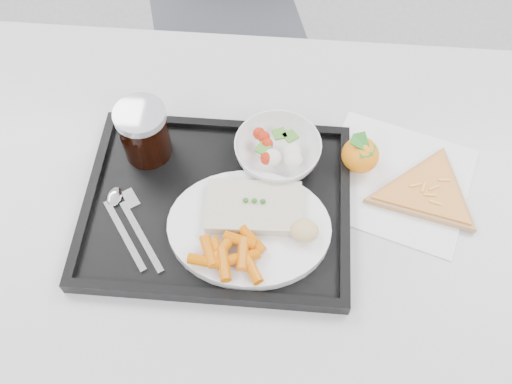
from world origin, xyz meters
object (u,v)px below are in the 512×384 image
object	(u,v)px
cola_glass	(144,132)
tangerine	(360,155)
table	(251,215)
tray	(217,205)
dinner_plate	(249,228)
salad_bowl	(278,151)
pizza_slice	(427,192)

from	to	relation	value
cola_glass	tangerine	bearing A→B (deg)	1.09
table	cola_glass	world-z (taller)	cola_glass
table	tangerine	distance (m)	0.23
cola_glass	tray	bearing A→B (deg)	-36.51
dinner_plate	tangerine	distance (m)	0.24
salad_bowl	cola_glass	xyz separation A→B (m)	(-0.23, -0.00, 0.03)
tray	dinner_plate	distance (m)	0.08
table	cola_glass	distance (m)	0.25
dinner_plate	tangerine	world-z (taller)	tangerine
salad_bowl	cola_glass	distance (m)	0.23
tray	tangerine	xyz separation A→B (m)	(0.24, 0.11, 0.03)
dinner_plate	pizza_slice	distance (m)	0.32
dinner_plate	salad_bowl	distance (m)	0.15
table	pizza_slice	size ratio (longest dim) A/B	4.35
tray	cola_glass	xyz separation A→B (m)	(-0.14, 0.10, 0.06)
table	salad_bowl	xyz separation A→B (m)	(0.04, 0.07, 0.11)
table	cola_glass	xyz separation A→B (m)	(-0.19, 0.07, 0.14)
tray	salad_bowl	size ratio (longest dim) A/B	2.96
salad_bowl	tangerine	xyz separation A→B (m)	(0.15, 0.01, -0.00)
table	dinner_plate	distance (m)	0.12
tangerine	salad_bowl	bearing A→B (deg)	-177.50
tray	tangerine	bearing A→B (deg)	23.98
salad_bowl	tray	bearing A→B (deg)	-133.63
table	tangerine	size ratio (longest dim) A/B	16.39
table	tray	world-z (taller)	tray
table	tangerine	xyz separation A→B (m)	(0.19, 0.08, 0.10)
table	tray	xyz separation A→B (m)	(-0.06, -0.03, 0.08)
salad_bowl	table	bearing A→B (deg)	-119.24
cola_glass	pizza_slice	distance (m)	0.50
tray	cola_glass	bearing A→B (deg)	143.49
table	tray	distance (m)	0.10
tangerine	pizza_slice	world-z (taller)	tangerine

